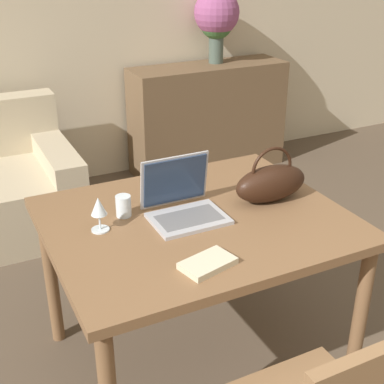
{
  "coord_description": "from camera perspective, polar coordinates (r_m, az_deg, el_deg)",
  "views": [
    {
      "loc": [
        -0.91,
        -0.93,
        1.81
      ],
      "look_at": [
        -0.06,
        0.8,
        0.89
      ],
      "focal_mm": 50.0,
      "sensor_mm": 36.0,
      "label": 1
    }
  ],
  "objects": [
    {
      "name": "flower_vase",
      "position": [
        4.41,
        2.64,
        18.15
      ],
      "size": [
        0.36,
        0.36,
        0.57
      ],
      "color": "#47564C",
      "rests_on": "sideboard"
    },
    {
      "name": "book",
      "position": [
        1.89,
        1.69,
        -7.63
      ],
      "size": [
        0.21,
        0.16,
        0.02
      ],
      "rotation": [
        0.0,
        0.0,
        0.25
      ],
      "color": "beige",
      "rests_on": "dining_table"
    },
    {
      "name": "drinking_glass",
      "position": [
        2.21,
        -7.33,
        -1.49
      ],
      "size": [
        0.06,
        0.06,
        0.09
      ],
      "color": "silver",
      "rests_on": "dining_table"
    },
    {
      "name": "handbag",
      "position": [
        2.33,
        8.42,
        1.01
      ],
      "size": [
        0.34,
        0.15,
        0.25
      ],
      "color": "black",
      "rests_on": "dining_table"
    },
    {
      "name": "dining_table",
      "position": [
        2.25,
        0.47,
        -4.69
      ],
      "size": [
        1.21,
        1.0,
        0.77
      ],
      "color": "brown",
      "rests_on": "ground_plane"
    },
    {
      "name": "wine_glass",
      "position": [
        2.09,
        -9.92,
        -1.75
      ],
      "size": [
        0.07,
        0.07,
        0.14
      ],
      "color": "silver",
      "rests_on": "dining_table"
    },
    {
      "name": "wall_back",
      "position": [
        4.19,
        -14.15,
        18.54
      ],
      "size": [
        10.0,
        0.06,
        2.7
      ],
      "color": "beige",
      "rests_on": "ground_plane"
    },
    {
      "name": "laptop",
      "position": [
        2.2,
        -1.07,
        -0.9
      ],
      "size": [
        0.3,
        0.27,
        0.24
      ],
      "color": "#ADADB2",
      "rests_on": "dining_table"
    },
    {
      "name": "sideboard",
      "position": [
        4.51,
        1.71,
        7.88
      ],
      "size": [
        1.29,
        0.4,
        0.89
      ],
      "color": "brown",
      "rests_on": "ground_plane"
    }
  ]
}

